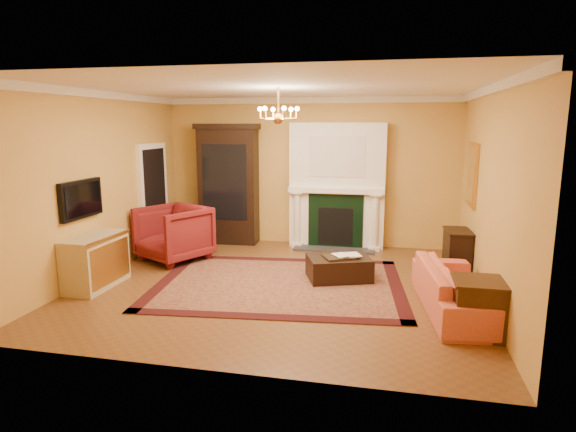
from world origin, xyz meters
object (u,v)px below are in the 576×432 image
(wingback_armchair, at_px, (173,231))
(end_table, at_px, (478,309))
(china_cabinet, at_px, (229,187))
(pedestal_table, at_px, (185,230))
(commode, at_px, (96,261))
(console_table, at_px, (457,253))
(leather_ottoman, at_px, (339,268))
(coral_sofa, at_px, (457,281))

(wingback_armchair, relative_size, end_table, 1.72)
(china_cabinet, distance_m, pedestal_table, 1.36)
(commode, relative_size, console_table, 1.50)
(wingback_armchair, relative_size, pedestal_table, 1.44)
(commode, relative_size, leather_ottoman, 1.11)
(china_cabinet, relative_size, commode, 2.20)
(wingback_armchair, relative_size, leather_ottoman, 1.14)
(leather_ottoman, bearing_deg, china_cabinet, 121.33)
(commode, xyz_separation_m, console_table, (5.51, 1.84, -0.04))
(coral_sofa, bearing_deg, china_cabinet, 47.41)
(commode, height_order, leather_ottoman, commode)
(wingback_armchair, xyz_separation_m, end_table, (4.92, -2.21, -0.23))
(china_cabinet, distance_m, console_table, 4.70)
(china_cabinet, bearing_deg, end_table, -43.70)
(commode, bearing_deg, wingback_armchair, 72.43)
(pedestal_table, height_order, leather_ottoman, pedestal_table)
(wingback_armchair, height_order, leather_ottoman, wingback_armchair)
(commode, distance_m, leather_ottoman, 3.79)
(pedestal_table, relative_size, leather_ottoman, 0.79)
(console_table, bearing_deg, china_cabinet, 159.75)
(commode, bearing_deg, end_table, -5.58)
(china_cabinet, xyz_separation_m, pedestal_table, (-0.60, -0.97, -0.74))
(end_table, height_order, leather_ottoman, end_table)
(console_table, height_order, leather_ottoman, console_table)
(china_cabinet, xyz_separation_m, commode, (-1.08, -3.17, -0.78))
(coral_sofa, height_order, console_table, coral_sofa)
(commode, distance_m, end_table, 5.48)
(coral_sofa, bearing_deg, pedestal_table, 59.96)
(china_cabinet, height_order, wingback_armchair, china_cabinet)
(console_table, xyz_separation_m, leather_ottoman, (-1.89, -0.71, -0.16))
(china_cabinet, height_order, coral_sofa, china_cabinet)
(console_table, bearing_deg, coral_sofa, -100.75)
(pedestal_table, relative_size, coral_sofa, 0.36)
(pedestal_table, height_order, coral_sofa, coral_sofa)
(wingback_armchair, xyz_separation_m, coral_sofa, (4.76, -1.47, -0.14))
(pedestal_table, distance_m, coral_sofa, 5.23)
(commode, relative_size, end_table, 1.67)
(leather_ottoman, bearing_deg, end_table, -63.14)
(china_cabinet, xyz_separation_m, console_table, (4.43, -1.33, -0.83))
(pedestal_table, bearing_deg, end_table, -29.33)
(coral_sofa, distance_m, console_table, 1.71)
(wingback_armchair, xyz_separation_m, console_table, (4.98, 0.23, -0.19))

